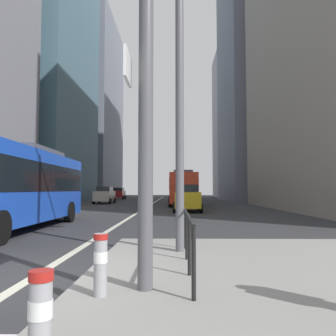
# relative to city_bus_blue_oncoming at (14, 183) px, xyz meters

# --- Properties ---
(ground_plane) EXTENTS (160.00, 160.00, 0.00)m
(ground_plane) POSITION_rel_city_bus_blue_oncoming_xyz_m (3.74, 12.82, -1.84)
(ground_plane) COLOR #303033
(lane_centre_line) EXTENTS (0.20, 80.00, 0.01)m
(lane_centre_line) POSITION_rel_city_bus_blue_oncoming_xyz_m (3.74, 22.82, -1.83)
(lane_centre_line) COLOR beige
(lane_centre_line) RESTS_ON ground
(office_tower_left_mid) EXTENTS (12.05, 19.88, 50.16)m
(office_tower_left_mid) POSITION_rel_city_bus_blue_oncoming_xyz_m (-12.26, 32.49, 23.24)
(office_tower_left_mid) COLOR slate
(office_tower_left_mid) RESTS_ON ground
(office_tower_left_far) EXTENTS (12.00, 22.96, 37.11)m
(office_tower_left_far) POSITION_rel_city_bus_blue_oncoming_xyz_m (-12.26, 58.32, 16.72)
(office_tower_left_far) COLOR slate
(office_tower_left_far) RESTS_ON ground
(office_tower_right_mid) EXTENTS (13.83, 17.30, 39.79)m
(office_tower_right_mid) POSITION_rel_city_bus_blue_oncoming_xyz_m (20.74, 38.03, 18.06)
(office_tower_right_mid) COLOR slate
(office_tower_right_mid) RESTS_ON ground
(office_tower_right_far) EXTENTS (10.91, 17.98, 31.49)m
(office_tower_right_far) POSITION_rel_city_bus_blue_oncoming_xyz_m (20.74, 59.37, 13.91)
(office_tower_right_far) COLOR #9E9EA3
(office_tower_right_far) RESTS_ON ground
(city_bus_blue_oncoming) EXTENTS (2.86, 11.09, 3.40)m
(city_bus_blue_oncoming) POSITION_rel_city_bus_blue_oncoming_xyz_m (0.00, 0.00, 0.00)
(city_bus_blue_oncoming) COLOR blue
(city_bus_blue_oncoming) RESTS_ON ground
(city_bus_red_receding) EXTENTS (2.72, 11.12, 3.40)m
(city_bus_red_receding) POSITION_rel_city_bus_blue_oncoming_xyz_m (7.08, 21.52, 0.00)
(city_bus_red_receding) COLOR red
(city_bus_red_receding) RESTS_ON ground
(city_bus_red_distant) EXTENTS (2.88, 11.79, 3.40)m
(city_bus_red_distant) POSITION_rel_city_bus_blue_oncoming_xyz_m (7.09, 38.25, 0.00)
(city_bus_red_distant) COLOR red
(city_bus_red_distant) RESTS_ON ground
(car_oncoming_mid) EXTENTS (2.08, 4.43, 1.94)m
(car_oncoming_mid) POSITION_rel_city_bus_blue_oncoming_xyz_m (-1.77, 26.28, -0.85)
(car_oncoming_mid) COLOR #B2A899
(car_oncoming_mid) RESTS_ON ground
(car_receding_near) EXTENTS (2.05, 4.12, 1.94)m
(car_receding_near) POSITION_rel_city_bus_blue_oncoming_xyz_m (7.19, 11.62, -0.85)
(car_receding_near) COLOR gold
(car_receding_near) RESTS_ON ground
(car_receding_far) EXTENTS (2.04, 4.20, 1.94)m
(car_receding_far) POSITION_rel_city_bus_blue_oncoming_xyz_m (7.18, 49.40, -0.85)
(car_receding_far) COLOR black
(car_receding_far) RESTS_ON ground
(car_oncoming_far) EXTENTS (2.07, 4.21, 1.94)m
(car_oncoming_far) POSITION_rel_city_bus_blue_oncoming_xyz_m (-3.00, 43.92, -0.85)
(car_oncoming_far) COLOR maroon
(car_oncoming_far) RESTS_ON ground
(traffic_signal_gantry) EXTENTS (5.79, 0.65, 6.00)m
(traffic_signal_gantry) POSITION_rel_city_bus_blue_oncoming_xyz_m (3.95, -8.37, 2.26)
(traffic_signal_gantry) COLOR #515156
(traffic_signal_gantry) RESTS_ON median_island
(street_lamp_post) EXTENTS (5.50, 0.32, 8.00)m
(street_lamp_post) POSITION_rel_city_bus_blue_oncoming_xyz_m (6.41, -5.24, 3.45)
(street_lamp_post) COLOR #56565B
(street_lamp_post) RESTS_ON median_island
(bollard_left) EXTENTS (0.20, 0.20, 0.79)m
(bollard_left) POSITION_rel_city_bus_blue_oncoming_xyz_m (5.23, -10.64, -1.24)
(bollard_left) COLOR #99999E
(bollard_left) RESTS_ON median_island
(bollard_right) EXTENTS (0.20, 0.20, 0.84)m
(bollard_right) POSITION_rel_city_bus_blue_oncoming_xyz_m (5.29, -8.68, -1.22)
(bollard_right) COLOR #99999E
(bollard_right) RESTS_ON median_island
(pedestrian_railing) EXTENTS (0.06, 4.03, 0.98)m
(pedestrian_railing) POSITION_rel_city_bus_blue_oncoming_xyz_m (6.54, -6.85, -0.97)
(pedestrian_railing) COLOR black
(pedestrian_railing) RESTS_ON median_island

